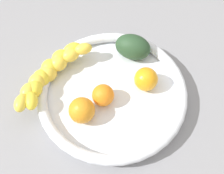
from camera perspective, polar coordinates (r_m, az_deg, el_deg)
The scene contains 8 objects.
kitchen_counter at distance 68.34cm, azimuth -0.00°, elevation -2.72°, with size 120.00×120.00×3.00cm, color gray.
fruit_bowl at distance 65.14cm, azimuth -0.00°, elevation -1.19°, with size 35.51×35.51×4.24cm.
banana_draped_left at distance 66.64cm, azimuth -13.23°, elevation 2.96°, with size 11.77×19.85×4.96cm.
banana_draped_right at distance 66.40cm, azimuth -12.90°, elevation 2.91°, with size 16.04×20.11×5.83cm.
orange_front at distance 60.44cm, azimuth -6.33°, elevation -4.86°, with size 5.90×5.90×5.90cm, color orange.
orange_mid_left at distance 64.72cm, azimuth 7.12°, elevation 1.65°, with size 5.66×5.66×5.66cm, color orange.
orange_mid_right at distance 62.32cm, azimuth -1.89°, elevation -1.72°, with size 5.13×5.13×5.13cm, color orange.
avocado_dark at distance 69.75cm, azimuth 4.38°, elevation 8.34°, with size 9.11×6.26×6.51cm, color #274529.
Camera 1 is at (-1.87, 32.34, 61.68)cm, focal length 43.71 mm.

